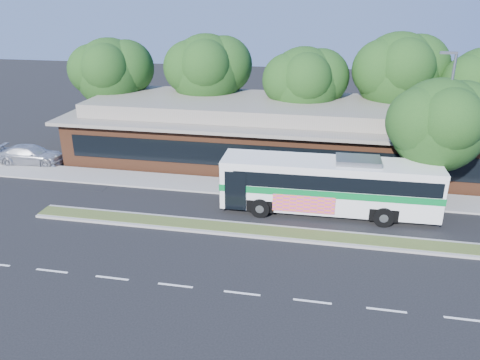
{
  "coord_description": "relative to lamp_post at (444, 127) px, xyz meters",
  "views": [
    {
      "loc": [
        3.15,
        -21.52,
        12.05
      ],
      "look_at": [
        -1.64,
        2.91,
        2.0
      ],
      "focal_mm": 35.0,
      "sensor_mm": 36.0,
      "label": 1
    }
  ],
  "objects": [
    {
      "name": "transit_bus",
      "position": [
        -6.13,
        -2.2,
        -2.98
      ],
      "size": [
        12.39,
        3.09,
        3.46
      ],
      "rotation": [
        0.0,
        0.0,
        0.02
      ],
      "color": "silver",
      "rests_on": "ground"
    },
    {
      "name": "tree_bg_b",
      "position": [
        -16.13,
        10.14,
        1.24
      ],
      "size": [
        6.69,
        6.0,
        9.0
      ],
      "color": "black",
      "rests_on": "ground"
    },
    {
      "name": "median_strip",
      "position": [
        -9.56,
        -5.4,
        -4.83
      ],
      "size": [
        26.0,
        1.1,
        0.15
      ],
      "primitive_type": "cube",
      "color": "#374A1F",
      "rests_on": "ground"
    },
    {
      "name": "tree_bg_c",
      "position": [
        -8.16,
        9.13,
        0.69
      ],
      "size": [
        6.24,
        5.6,
        8.26
      ],
      "color": "black",
      "rests_on": "ground"
    },
    {
      "name": "parking_lot",
      "position": [
        -27.56,
        4.0,
        -4.9
      ],
      "size": [
        14.0,
        12.0,
        0.01
      ],
      "primitive_type": "cube",
      "color": "black",
      "rests_on": "ground"
    },
    {
      "name": "sedan",
      "position": [
        -28.16,
        1.99,
        -4.19
      ],
      "size": [
        5.05,
        2.43,
        1.42
      ],
      "primitive_type": "imported",
      "rotation": [
        0.0,
        0.0,
        1.66
      ],
      "color": "silver",
      "rests_on": "ground"
    },
    {
      "name": "tree_bg_d",
      "position": [
        -1.12,
        10.15,
        1.52
      ],
      "size": [
        6.91,
        6.2,
        9.37
      ],
      "color": "black",
      "rests_on": "ground"
    },
    {
      "name": "ground",
      "position": [
        -9.56,
        -6.0,
        -4.9
      ],
      "size": [
        120.0,
        120.0,
        0.0
      ],
      "primitive_type": "plane",
      "color": "black",
      "rests_on": "ground"
    },
    {
      "name": "plaza_building",
      "position": [
        -9.56,
        6.99,
        -2.77
      ],
      "size": [
        33.2,
        11.2,
        4.45
      ],
      "color": "brown",
      "rests_on": "ground"
    },
    {
      "name": "sidewalk",
      "position": [
        -9.56,
        0.4,
        -4.84
      ],
      "size": [
        44.0,
        2.6,
        0.12
      ],
      "primitive_type": "cube",
      "color": "gray",
      "rests_on": "ground"
    },
    {
      "name": "tree_bg_a",
      "position": [
        -24.15,
        9.14,
        0.97
      ],
      "size": [
        6.47,
        5.8,
        8.63
      ],
      "color": "black",
      "rests_on": "ground"
    },
    {
      "name": "sidewalk_tree",
      "position": [
        0.13,
        0.33,
        0.15
      ],
      "size": [
        6.02,
        5.4,
        7.62
      ],
      "color": "black",
      "rests_on": "ground"
    },
    {
      "name": "lamp_post",
      "position": [
        0.0,
        0.0,
        0.0
      ],
      "size": [
        0.93,
        0.18,
        9.07
      ],
      "color": "slate",
      "rests_on": "ground"
    }
  ]
}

